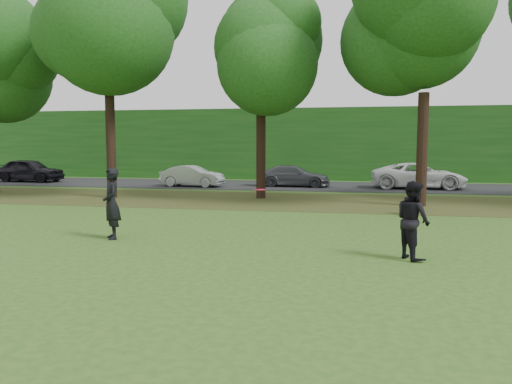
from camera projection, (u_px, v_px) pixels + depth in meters
ground at (280, 283)px, 9.32m from camera, size 120.00×120.00×0.00m
leaf_litter at (324, 202)px, 22.00m from camera, size 60.00×7.00×0.01m
street at (332, 186)px, 29.81m from camera, size 70.00×7.00×0.02m
far_hedge at (337, 144)px, 35.41m from camera, size 70.00×3.00×5.00m
player_left at (112, 204)px, 13.47m from camera, size 0.79×0.84×1.93m
player_right at (413, 220)px, 11.14m from camera, size 0.98×1.06×1.76m
parked_cars at (306, 175)px, 29.14m from camera, size 39.73×3.31×1.53m
frisbee at (260, 190)px, 12.21m from camera, size 0.30×0.30×0.07m
seated_person at (411, 207)px, 17.97m from camera, size 0.61×0.82×0.83m
tree_line at (318, 19)px, 21.23m from camera, size 55.30×7.90×12.31m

